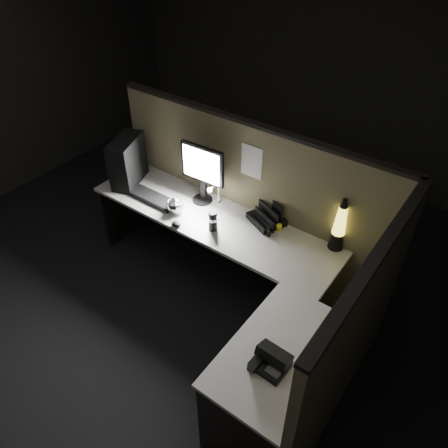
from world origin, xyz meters
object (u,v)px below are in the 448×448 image
Objects in this scene: pc_tower at (128,161)px; keyboard at (152,198)px; monitor at (202,169)px; lava_lamp at (339,228)px; desk_phone at (271,360)px.

pc_tower reaches higher than keyboard.
pc_tower is 0.83× the size of monitor.
keyboard is at bearing -166.63° from lava_lamp.
pc_tower is 1.99m from lava_lamp.
monitor is 0.56m from keyboard.
pc_tower reaches higher than desk_phone.
keyboard is (-0.38, -0.26, -0.31)m from monitor.
desk_phone is (1.74, -0.82, 0.03)m from keyboard.
lava_lamp is (1.22, 0.12, -0.13)m from monitor.
monitor reaches higher than lava_lamp.
monitor reaches higher than keyboard.
monitor is 2.39× the size of desk_phone.
pc_tower is 1.98× the size of desk_phone.
pc_tower is at bearing 165.90° from keyboard.
keyboard is at bearing -34.19° from pc_tower.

